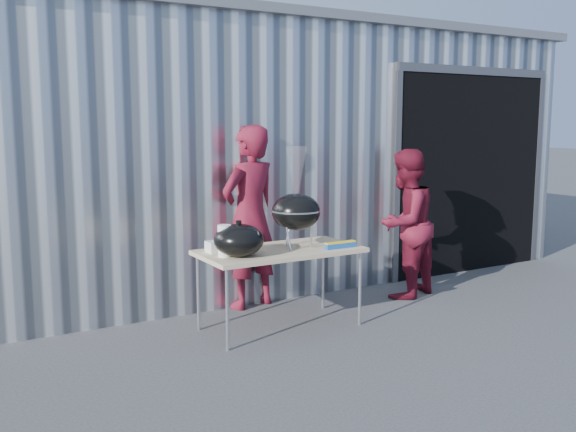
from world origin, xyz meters
TOP-DOWN VIEW (x-y plane):
  - ground at (0.00, 0.00)m, footprint 80.00×80.00m
  - building at (0.92, 4.59)m, footprint 8.20×6.20m
  - folding_table at (0.01, 0.88)m, footprint 1.50×0.75m
  - kettle_grill at (0.17, 0.85)m, footprint 0.46×0.46m
  - grill_lid at (-0.46, 0.78)m, footprint 0.44×0.44m
  - paper_towels at (-0.57, 0.83)m, footprint 0.12×0.12m
  - white_tub at (-0.54, 1.05)m, footprint 0.20×0.15m
  - foil_box at (0.52, 0.63)m, footprint 0.32×0.05m
  - person_cook at (0.10, 1.65)m, footprint 0.78×0.61m
  - person_bystander at (1.74, 1.15)m, footprint 0.94×0.83m

SIDE VIEW (x-z plane):
  - ground at x=0.00m, z-range 0.00..0.00m
  - folding_table at x=0.01m, z-range 0.33..1.08m
  - foil_box at x=0.52m, z-range 0.75..0.81m
  - white_tub at x=-0.54m, z-range 0.75..0.85m
  - person_bystander at x=1.74m, z-range 0.00..1.63m
  - paper_towels at x=-0.57m, z-range 0.75..1.03m
  - grill_lid at x=-0.46m, z-range 0.74..1.05m
  - person_cook at x=0.10m, z-range 0.00..1.89m
  - kettle_grill at x=0.17m, z-range 0.70..1.64m
  - building at x=0.92m, z-range -0.01..3.09m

